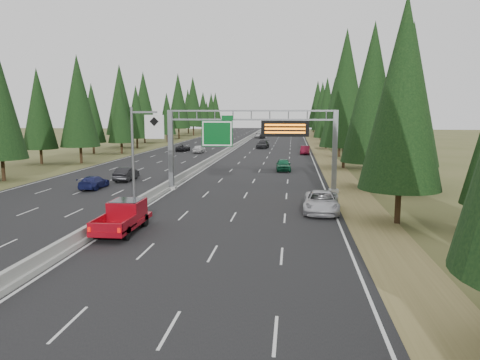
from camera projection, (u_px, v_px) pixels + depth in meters
The scene contains 19 objects.
road at pixel (229, 151), 90.71m from camera, with size 32.00×260.00×0.08m, color black.
shoulder_right at pixel (322, 152), 88.74m from camera, with size 3.60×260.00×0.06m, color olive.
shoulder_left at pixel (140, 151), 92.68m from camera, with size 3.60×260.00×0.06m, color #4C5126.
median_barrier at pixel (229, 150), 90.66m from camera, with size 0.70×260.00×0.85m.
sign_gantry at pixel (258, 138), 44.60m from camera, with size 16.75×0.98×7.80m.
hov_sign_pole at pixel (140, 151), 35.86m from camera, with size 2.80×0.50×8.00m.
tree_row_right at pixel (352, 104), 75.97m from camera, with size 11.71×240.52×18.84m.
tree_row_left at pixel (96, 103), 81.48m from camera, with size 11.88×238.21×18.68m.
silver_minivan at pixel (321, 202), 35.73m from camera, with size 2.66×5.76×1.60m, color #BBBAC0.
red_pickup at pixel (125, 214), 30.22m from camera, with size 2.11×5.90×1.92m.
car_ahead_green at pixel (283, 165), 60.87m from camera, with size 1.84×4.57×1.56m, color #155E3A.
car_ahead_dkred at pixel (305, 150), 84.41m from camera, with size 1.57×4.50×1.48m, color maroon.
car_ahead_dkgrey at pixel (263, 144), 97.98m from camera, with size 2.21×5.44×1.58m, color black.
car_ahead_white at pixel (259, 135), 137.28m from camera, with size 2.53×5.49×1.53m, color #BABABA.
car_ahead_far at pixel (262, 136), 133.72m from camera, with size 1.66×4.12×1.40m, color black.
car_onc_near at pixel (126, 174), 52.18m from camera, with size 1.57×4.51×1.49m, color black.
car_onc_blue at pixel (94, 182), 46.68m from camera, with size 1.82×4.48×1.30m, color navy.
car_onc_white at pixel (199, 149), 87.22m from camera, with size 1.75×4.34×1.48m, color silver.
car_onc_far at pixel (183, 148), 90.90m from camera, with size 2.14×4.64×1.29m, color black.
Camera 1 is at (12.24, -9.75, 7.73)m, focal length 35.00 mm.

